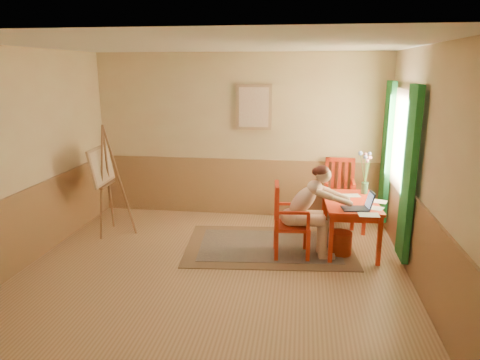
% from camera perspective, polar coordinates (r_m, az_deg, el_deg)
% --- Properties ---
extents(room, '(5.04, 4.54, 2.84)m').
position_cam_1_polar(room, '(5.47, -3.41, 2.25)').
color(room, tan).
rests_on(room, ground).
extents(wainscot, '(5.00, 4.50, 1.00)m').
position_cam_1_polar(wainscot, '(6.47, -1.89, -4.13)').
color(wainscot, tan).
rests_on(wainscot, room).
extents(window, '(0.12, 2.01, 2.20)m').
position_cam_1_polar(window, '(6.60, 19.74, 3.00)').
color(window, white).
rests_on(window, room).
extents(wall_portrait, '(0.60, 0.05, 0.76)m').
position_cam_1_polar(wall_portrait, '(7.52, 1.80, 9.37)').
color(wall_portrait, tan).
rests_on(wall_portrait, room).
extents(rug, '(2.54, 1.82, 0.02)m').
position_cam_1_polar(rug, '(6.56, 3.77, -8.47)').
color(rug, '#8C7251').
rests_on(rug, room).
extents(table, '(0.78, 1.23, 0.72)m').
position_cam_1_polar(table, '(6.47, 14.02, -3.33)').
color(table, red).
rests_on(table, room).
extents(chair_left, '(0.51, 0.49, 1.03)m').
position_cam_1_polar(chair_left, '(6.10, 6.20, -5.20)').
color(chair_left, red).
rests_on(chair_left, room).
extents(chair_back, '(0.50, 0.52, 1.09)m').
position_cam_1_polar(chair_back, '(7.49, 12.67, -1.54)').
color(chair_back, red).
rests_on(chair_back, room).
extents(figure, '(0.97, 0.45, 1.29)m').
position_cam_1_polar(figure, '(6.04, 8.89, -3.49)').
color(figure, beige).
rests_on(figure, room).
extents(laptop, '(0.43, 0.30, 0.24)m').
position_cam_1_polar(laptop, '(6.06, 15.18, -3.23)').
color(laptop, '#1E2338').
rests_on(laptop, table).
extents(papers, '(0.64, 1.09, 0.00)m').
position_cam_1_polar(papers, '(6.31, 16.08, -3.04)').
color(papers, white).
rests_on(papers, table).
extents(vase, '(0.22, 0.32, 0.63)m').
position_cam_1_polar(vase, '(6.79, 15.83, 0.70)').
color(vase, '#3F724C').
rests_on(vase, table).
extents(wastebasket, '(0.42, 0.42, 0.33)m').
position_cam_1_polar(wastebasket, '(6.38, 12.84, -7.97)').
color(wastebasket, '#B6391F').
rests_on(wastebasket, room).
extents(easel, '(0.59, 0.77, 1.72)m').
position_cam_1_polar(easel, '(7.09, -17.17, 1.24)').
color(easel, brown).
rests_on(easel, room).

